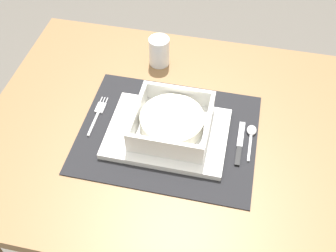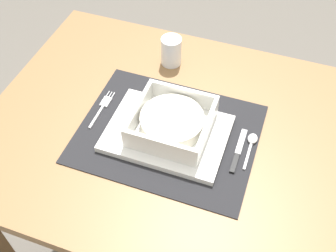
# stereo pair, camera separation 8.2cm
# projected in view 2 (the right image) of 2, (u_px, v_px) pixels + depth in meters

# --- Properties ---
(ground_plane) EXTENTS (6.00, 6.00, 0.00)m
(ground_plane) POSITION_uv_depth(u_px,v_px,m) (174.00, 250.00, 1.59)
(ground_plane) COLOR #59544C
(dining_table) EXTENTS (0.99, 0.75, 0.73)m
(dining_table) POSITION_uv_depth(u_px,v_px,m) (177.00, 154.00, 1.11)
(dining_table) COLOR brown
(dining_table) RESTS_ON ground
(placemat) EXTENTS (0.44, 0.35, 0.00)m
(placemat) POSITION_uv_depth(u_px,v_px,m) (168.00, 133.00, 1.02)
(placemat) COLOR black
(placemat) RESTS_ON dining_table
(serving_plate) EXTENTS (0.29, 0.21, 0.02)m
(serving_plate) POSITION_uv_depth(u_px,v_px,m) (167.00, 133.00, 1.01)
(serving_plate) COLOR white
(serving_plate) RESTS_ON placemat
(porridge_bowl) EXTENTS (0.18, 0.18, 0.06)m
(porridge_bowl) POSITION_uv_depth(u_px,v_px,m) (172.00, 123.00, 0.99)
(porridge_bowl) COLOR white
(porridge_bowl) RESTS_ON serving_plate
(fork) EXTENTS (0.02, 0.14, 0.00)m
(fork) POSITION_uv_depth(u_px,v_px,m) (103.00, 106.00, 1.08)
(fork) COLOR silver
(fork) RESTS_ON placemat
(spoon) EXTENTS (0.02, 0.11, 0.01)m
(spoon) POSITION_uv_depth(u_px,v_px,m) (252.00, 142.00, 1.00)
(spoon) COLOR silver
(spoon) RESTS_ON placemat
(butter_knife) EXTENTS (0.01, 0.14, 0.01)m
(butter_knife) POSITION_uv_depth(u_px,v_px,m) (238.00, 153.00, 0.98)
(butter_knife) COLOR black
(butter_knife) RESTS_ON placemat
(drinking_glass) EXTENTS (0.06, 0.06, 0.08)m
(drinking_glass) POSITION_uv_depth(u_px,v_px,m) (171.00, 52.00, 1.17)
(drinking_glass) COLOR white
(drinking_glass) RESTS_ON dining_table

